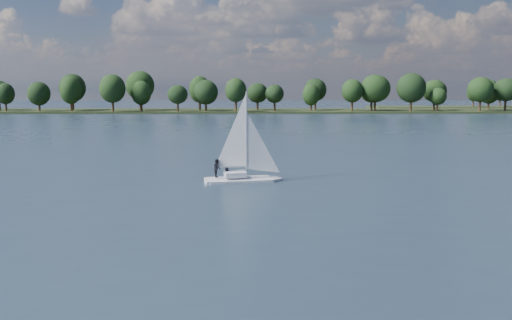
{
  "coord_description": "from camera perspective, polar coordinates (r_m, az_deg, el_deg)",
  "views": [
    {
      "loc": [
        -9.85,
        -20.5,
        9.08
      ],
      "look_at": [
        -9.23,
        32.37,
        2.5
      ],
      "focal_mm": 40.0,
      "sensor_mm": 36.0,
      "label": 1
    }
  ],
  "objects": [
    {
      "name": "ground",
      "position": [
        121.24,
        4.0,
        2.78
      ],
      "size": [
        700.0,
        700.0,
        0.0
      ],
      "primitive_type": "plane",
      "color": "#233342",
      "rests_on": "ground"
    },
    {
      "name": "far_shore",
      "position": [
        232.88,
        1.76,
        4.85
      ],
      "size": [
        660.0,
        40.0,
        1.5
      ],
      "primitive_type": "cube",
      "color": "black",
      "rests_on": "ground"
    },
    {
      "name": "sailboat",
      "position": [
        55.63,
        -1.69,
        0.39
      ],
      "size": [
        7.3,
        3.5,
        9.27
      ],
      "rotation": [
        0.0,
        0.0,
        0.23
      ],
      "color": "silver",
      "rests_on": "ground"
    },
    {
      "name": "treeline",
      "position": [
        228.12,
        1.14,
        6.85
      ],
      "size": [
        562.69,
        73.7,
        18.31
      ],
      "color": "black",
      "rests_on": "ground"
    }
  ]
}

